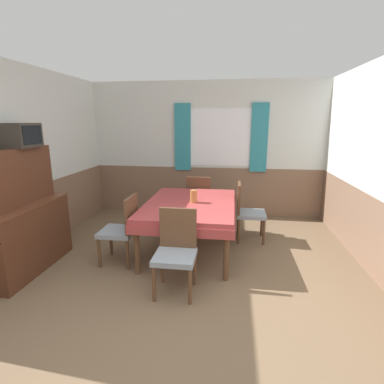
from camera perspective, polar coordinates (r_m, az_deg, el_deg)
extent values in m
plane|color=brown|center=(2.82, -5.90, -27.85)|extent=(16.00, 16.00, 0.00)
cube|color=silver|center=(5.92, 2.77, 12.63)|extent=(4.89, 0.05, 1.65)
cube|color=brown|center=(6.08, 2.63, 0.28)|extent=(4.89, 0.05, 0.95)
cube|color=white|center=(5.88, 5.42, 10.28)|extent=(1.28, 0.01, 1.09)
cube|color=teal|center=(5.94, -1.79, 10.36)|extent=(0.31, 0.03, 1.29)
cube|color=teal|center=(5.87, 12.68, 10.01)|extent=(0.31, 0.03, 1.29)
cube|color=silver|center=(4.86, -27.97, 10.95)|extent=(0.05, 4.22, 1.65)
cube|color=brown|center=(5.05, -26.36, -3.88)|extent=(0.05, 4.22, 0.95)
cube|color=silver|center=(4.32, 32.09, 10.36)|extent=(0.05, 4.22, 1.65)
cube|color=brown|center=(4.53, 30.06, -6.18)|extent=(0.05, 4.22, 0.95)
cube|color=#9E3838|center=(4.27, -0.33, -2.34)|extent=(1.25, 1.76, 0.06)
cube|color=#9E3838|center=(4.29, -0.33, -3.50)|extent=(1.28, 1.79, 0.12)
cylinder|color=brown|center=(3.78, -10.44, -10.57)|extent=(0.07, 0.07, 0.67)
cylinder|color=brown|center=(3.60, 6.54, -11.65)|extent=(0.07, 0.07, 0.67)
cylinder|color=brown|center=(5.22, -4.97, -3.59)|extent=(0.07, 0.07, 0.67)
cylinder|color=brown|center=(5.10, 7.05, -4.07)|extent=(0.07, 0.07, 0.67)
cylinder|color=brown|center=(3.21, -0.42, -17.58)|extent=(0.04, 0.04, 0.40)
cylinder|color=brown|center=(3.28, -7.29, -16.97)|extent=(0.04, 0.04, 0.40)
cylinder|color=brown|center=(3.54, 0.51, -14.45)|extent=(0.04, 0.04, 0.40)
cylinder|color=brown|center=(3.61, -5.68, -13.99)|extent=(0.04, 0.04, 0.40)
cube|color=gray|center=(3.30, -3.28, -12.23)|extent=(0.44, 0.44, 0.06)
cube|color=brown|center=(3.38, -2.67, -6.81)|extent=(0.42, 0.04, 0.46)
cylinder|color=brown|center=(4.10, -17.27, -11.03)|extent=(0.04, 0.04, 0.40)
cylinder|color=brown|center=(4.42, -15.18, -9.09)|extent=(0.04, 0.04, 0.40)
cylinder|color=brown|center=(3.96, -12.18, -11.61)|extent=(0.04, 0.04, 0.40)
cylinder|color=brown|center=(4.29, -10.43, -9.53)|extent=(0.04, 0.04, 0.40)
cube|color=gray|center=(4.10, -13.94, -7.36)|extent=(0.44, 0.44, 0.06)
cube|color=brown|center=(3.95, -11.45, -4.06)|extent=(0.04, 0.42, 0.46)
cylinder|color=brown|center=(5.07, 13.13, -6.00)|extent=(0.04, 0.04, 0.40)
cylinder|color=brown|center=(4.72, 13.52, -7.53)|extent=(0.04, 0.04, 0.40)
cylinder|color=brown|center=(5.05, 8.81, -5.89)|extent=(0.04, 0.04, 0.40)
cylinder|color=brown|center=(4.69, 8.86, -7.41)|extent=(0.04, 0.04, 0.40)
cube|color=gray|center=(4.81, 11.20, -4.13)|extent=(0.44, 0.44, 0.06)
cube|color=brown|center=(4.73, 8.92, -1.06)|extent=(0.04, 0.42, 0.46)
cylinder|color=brown|center=(5.70, -0.27, -3.46)|extent=(0.04, 0.04, 0.40)
cylinder|color=brown|center=(5.66, 3.55, -3.61)|extent=(0.04, 0.04, 0.40)
cylinder|color=brown|center=(5.35, -0.85, -4.63)|extent=(0.04, 0.04, 0.40)
cylinder|color=brown|center=(5.30, 3.22, -4.80)|extent=(0.04, 0.04, 0.40)
cube|color=gray|center=(5.44, 1.42, -1.82)|extent=(0.44, 0.44, 0.06)
cube|color=brown|center=(5.18, 1.19, 0.38)|extent=(0.42, 0.04, 0.46)
cube|color=#4C2819|center=(4.33, -29.05, -7.59)|extent=(0.44, 1.28, 0.86)
cube|color=brown|center=(4.21, -29.70, -2.21)|extent=(0.46, 1.30, 0.02)
cube|color=#4C2819|center=(4.17, -30.84, 2.44)|extent=(0.24, 1.16, 0.68)
cube|color=#2D2823|center=(4.22, -29.69, 9.36)|extent=(0.28, 0.41, 0.29)
cube|color=black|center=(4.14, -28.10, 9.57)|extent=(0.01, 0.34, 0.22)
cylinder|color=#B26B38|center=(4.22, 0.35, -0.82)|extent=(0.10, 0.10, 0.18)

